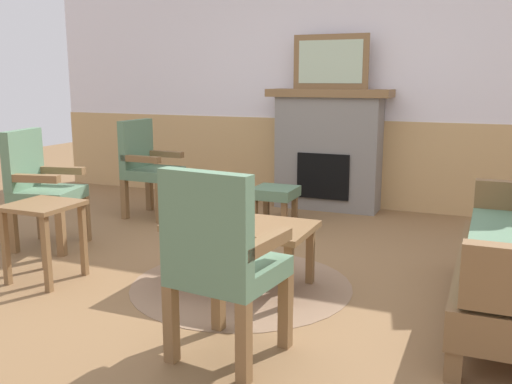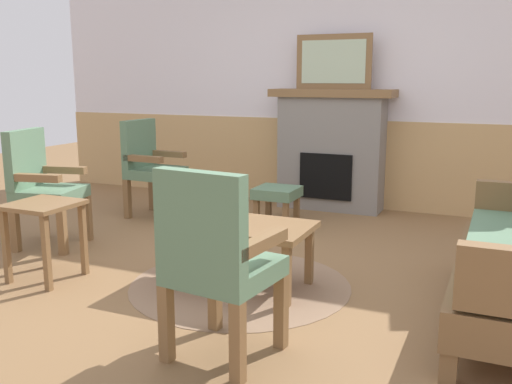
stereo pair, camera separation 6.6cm
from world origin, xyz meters
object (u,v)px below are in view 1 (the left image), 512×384
at_px(fireplace, 328,149).
at_px(armchair_by_window_left, 147,164).
at_px(framed_picture, 331,62).
at_px(armchair_near_fireplace, 40,184).
at_px(coffee_table, 241,231).
at_px(side_table, 43,220).
at_px(book_on_table, 229,219).
at_px(armchair_front_left, 221,257).
at_px(footstool, 275,195).

height_order(fireplace, armchair_by_window_left, fireplace).
bearing_deg(framed_picture, armchair_near_fireplace, -127.97).
height_order(fireplace, coffee_table, fireplace).
height_order(coffee_table, armchair_near_fireplace, armchair_near_fireplace).
bearing_deg(coffee_table, side_table, -161.85).
bearing_deg(armchair_near_fireplace, side_table, -45.34).
bearing_deg(armchair_by_window_left, fireplace, 33.12).
xyz_separation_m(book_on_table, armchair_front_left, (0.44, -1.00, 0.08)).
relative_size(footstool, armchair_front_left, 0.41).
bearing_deg(armchair_near_fireplace, framed_picture, 52.03).
xyz_separation_m(coffee_table, side_table, (-1.30, -0.43, 0.05)).
bearing_deg(coffee_table, fireplace, 92.36).
distance_m(book_on_table, armchair_front_left, 1.09).
bearing_deg(armchair_near_fireplace, footstool, 43.86).
bearing_deg(footstool, book_on_table, -79.97).
xyz_separation_m(framed_picture, armchair_front_left, (0.44, -3.49, -1.02)).
distance_m(footstool, armchair_near_fireplace, 2.13).
distance_m(fireplace, armchair_front_left, 3.52).
distance_m(framed_picture, armchair_near_fireplace, 3.11).
bearing_deg(side_table, armchair_front_left, -18.80).
xyz_separation_m(book_on_table, side_table, (-1.21, -0.44, -0.02)).
distance_m(framed_picture, footstool, 1.56).
bearing_deg(armchair_by_window_left, side_table, -78.01).
distance_m(fireplace, book_on_table, 2.50).
xyz_separation_m(armchair_by_window_left, armchair_front_left, (2.05, -2.44, 0.00)).
bearing_deg(coffee_table, footstool, 103.17).
distance_m(framed_picture, armchair_by_window_left, 2.17).
bearing_deg(footstool, fireplace, 71.61).
bearing_deg(framed_picture, side_table, -112.31).
height_order(footstool, armchair_near_fireplace, armchair_near_fireplace).
bearing_deg(armchair_near_fireplace, book_on_table, -5.56).
height_order(coffee_table, book_on_table, book_on_table).
xyz_separation_m(armchair_near_fireplace, armchair_by_window_left, (0.21, 1.27, 0.00)).
distance_m(fireplace, side_table, 3.17).
height_order(book_on_table, armchair_front_left, armchair_front_left).
bearing_deg(fireplace, armchair_near_fireplace, -127.97).
xyz_separation_m(fireplace, armchair_by_window_left, (-1.60, -1.04, -0.11)).
relative_size(armchair_by_window_left, side_table, 1.78).
xyz_separation_m(fireplace, armchair_front_left, (0.44, -3.49, -0.11)).
xyz_separation_m(book_on_table, armchair_near_fireplace, (-1.81, 0.18, 0.08)).
bearing_deg(book_on_table, coffee_table, -5.08).
distance_m(coffee_table, armchair_near_fireplace, 1.92).
relative_size(armchair_near_fireplace, armchair_front_left, 1.00).
bearing_deg(framed_picture, coffee_table, -87.64).
distance_m(framed_picture, armchair_front_left, 3.66).
xyz_separation_m(book_on_table, footstool, (-0.29, 1.64, -0.17)).
distance_m(book_on_table, footstool, 1.67).
xyz_separation_m(framed_picture, coffee_table, (0.10, -2.50, -1.17)).
height_order(armchair_by_window_left, armchair_front_left, same).
bearing_deg(book_on_table, armchair_near_fireplace, 174.44).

